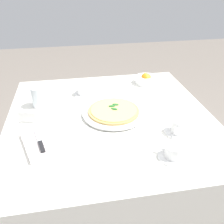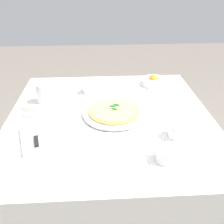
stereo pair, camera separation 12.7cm
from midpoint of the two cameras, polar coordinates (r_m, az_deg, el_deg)
name	(u,v)px [view 2 (the right image)]	position (r m, az deg, el deg)	size (l,w,h in m)	color
ground_plane	(111,207)	(1.77, 1.85, -21.57)	(8.00, 8.00, 0.00)	slate
dining_table	(110,137)	(1.35, 2.28, -5.89)	(1.06, 1.06, 0.74)	white
pizza_plate	(114,113)	(1.28, 3.28, -0.29)	(0.33, 0.33, 0.02)	white
pizza	(114,111)	(1.27, 3.30, 0.25)	(0.27, 0.27, 0.02)	#DBAD60
coffee_cup_center_back	(176,132)	(1.15, 17.96, -4.49)	(0.13, 0.13, 0.07)	white
coffee_cup_far_left	(89,89)	(1.49, -3.02, 5.44)	(0.13, 0.13, 0.07)	white
coffee_cup_near_right	(165,156)	(1.01, 16.01, -10.14)	(0.13, 0.13, 0.06)	white
water_glass_right_edge	(43,94)	(1.42, -13.43, 4.05)	(0.07, 0.07, 0.11)	white
napkin_folded	(36,138)	(1.13, -14.32, -5.98)	(0.25, 0.19, 0.02)	white
dinner_knife	(36,135)	(1.13, -14.42, -5.33)	(0.19, 0.07, 0.01)	silver
citrus_bowl	(154,81)	(1.64, 11.99, 7.09)	(0.15, 0.15, 0.07)	white
menu_card	(29,112)	(1.29, -16.27, -0.19)	(0.03, 0.09, 0.06)	white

